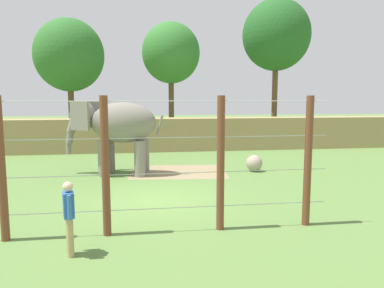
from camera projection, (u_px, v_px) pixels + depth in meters
The scene contains 10 objects.
ground_plane at pixel (158, 200), 12.55m from camera, with size 120.00×120.00×0.00m, color #5B7F3D.
dirt_patch at pixel (178, 172), 17.29m from camera, with size 4.40×3.34×0.01m, color #937F5B.
embankment_wall at pixel (148, 135), 23.98m from camera, with size 36.00×1.80×2.13m, color tan.
elephant at pixel (116, 126), 16.45m from camera, with size 4.44×2.28×3.34m.
enrichment_ball at pixel (254, 163), 17.36m from camera, with size 0.77×0.77×0.77m, color tan.
cable_fence at pixel (164, 165), 9.30m from camera, with size 8.77×0.20×3.53m.
zookeeper at pixel (69, 215), 8.00m from camera, with size 0.31×0.57×1.67m.
tree_far_left at pixel (276, 35), 28.96m from camera, with size 5.33×5.33×11.19m.
tree_left_of_centre at pixel (171, 53), 29.60m from camera, with size 4.67×4.67×9.51m.
tree_behind_wall at pixel (69, 55), 27.76m from camera, with size 5.22×5.22×9.41m.
Camera 1 is at (-0.61, -12.25, 3.47)m, focal length 34.28 mm.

